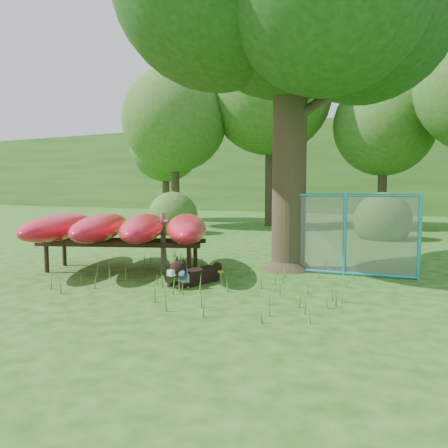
% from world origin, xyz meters
% --- Properties ---
extents(ground, '(80.00, 80.00, 0.00)m').
position_xyz_m(ground, '(0.00, 0.00, 0.00)').
color(ground, '#1A4C0F').
rests_on(ground, ground).
extents(wooden_post, '(0.31, 0.14, 1.15)m').
position_xyz_m(wooden_post, '(-1.38, 1.59, 0.61)').
color(wooden_post, brown).
rests_on(wooden_post, ground).
extents(kayak_rack, '(4.60, 4.14, 1.12)m').
position_xyz_m(kayak_rack, '(-2.00, 1.08, 0.86)').
color(kayak_rack, black).
rests_on(kayak_rack, ground).
extents(husky_dog, '(0.52, 1.17, 0.53)m').
position_xyz_m(husky_dog, '(-0.08, 0.55, 0.19)').
color(husky_dog, black).
rests_on(husky_dog, ground).
extents(fence_section, '(2.64, 0.28, 2.57)m').
position_xyz_m(fence_section, '(2.06, 2.54, 0.77)').
color(fence_section, '#289DBD').
rests_on(fence_section, ground).
extents(wildflower_clump, '(0.10, 0.10, 0.21)m').
position_xyz_m(wildflower_clump, '(0.27, 0.92, 0.17)').
color(wildflower_clump, '#46882C').
rests_on(wildflower_clump, ground).
extents(bg_tree_a, '(4.40, 4.40, 6.70)m').
position_xyz_m(bg_tree_a, '(-6.50, 10.00, 4.48)').
color(bg_tree_a, '#31271B').
rests_on(bg_tree_a, ground).
extents(bg_tree_b, '(5.20, 5.20, 8.22)m').
position_xyz_m(bg_tree_b, '(-3.00, 12.00, 5.61)').
color(bg_tree_b, '#31271B').
rests_on(bg_tree_b, ground).
extents(bg_tree_c, '(4.00, 4.00, 6.12)m').
position_xyz_m(bg_tree_c, '(1.50, 13.00, 4.11)').
color(bg_tree_c, '#31271B').
rests_on(bg_tree_c, ground).
extents(bg_tree_f, '(3.60, 3.60, 5.55)m').
position_xyz_m(bg_tree_f, '(-9.00, 13.00, 3.73)').
color(bg_tree_f, '#31271B').
rests_on(bg_tree_f, ground).
extents(shrub_left, '(1.80, 1.80, 1.80)m').
position_xyz_m(shrub_left, '(-5.00, 7.50, 0.00)').
color(shrub_left, '#2C5C1D').
rests_on(shrub_left, ground).
extents(shrub_mid, '(1.80, 1.80, 1.80)m').
position_xyz_m(shrub_mid, '(2.00, 9.00, 0.00)').
color(shrub_mid, '#2C5C1D').
rests_on(shrub_mid, ground).
extents(wooded_hillside, '(80.00, 12.00, 6.00)m').
position_xyz_m(wooded_hillside, '(0.00, 28.00, 3.00)').
color(wooded_hillside, '#2C5C1D').
rests_on(wooded_hillside, ground).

